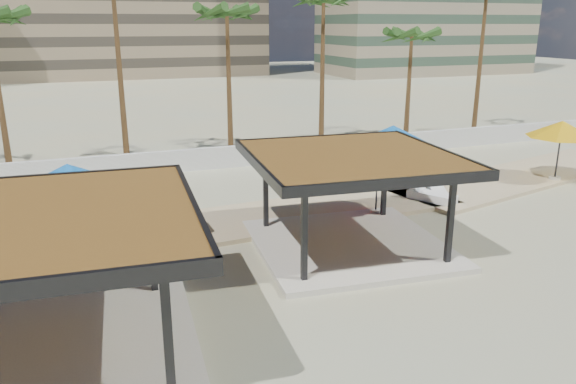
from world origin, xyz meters
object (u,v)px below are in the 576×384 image
lounger_d (452,174)px  umbrella_c (378,165)px  pavilion_central (351,192)px  pavilion_west (39,275)px  lounger_c (431,196)px  lounger_b (437,191)px  lounger_a (181,206)px

lounger_d → umbrella_c: bearing=136.3°
pavilion_central → pavilion_west: (-9.84, -3.79, 0.13)m
umbrella_c → lounger_d: 7.40m
pavilion_central → lounger_c: bearing=34.7°
umbrella_c → lounger_b: (3.87, 1.20, -1.82)m
pavilion_central → lounger_d: size_ratio=3.03×
umbrella_c → lounger_d: umbrella_c is taller
pavilion_central → lounger_a: size_ratio=3.43×
lounger_a → lounger_c: 10.93m
pavilion_west → lounger_d: pavilion_west is taller
umbrella_c → lounger_d: bearing=28.7°
pavilion_central → umbrella_c: 3.71m
lounger_b → lounger_c: lounger_c is taller
pavilion_west → lounger_d: size_ratio=3.18×
lounger_a → lounger_d: lounger_d is taller
pavilion_central → umbrella_c: (2.57, 2.67, 0.12)m
pavilion_west → lounger_c: pavilion_west is taller
umbrella_c → lounger_c: bearing=10.3°
pavilion_central → umbrella_c: size_ratio=2.17×
lounger_a → lounger_c: bearing=-102.0°
pavilion_central → umbrella_c: pavilion_central is taller
pavilion_west → umbrella_c: 13.99m
pavilion_west → umbrella_c: (12.41, 6.46, -0.01)m
umbrella_c → lounger_d: size_ratio=1.40×
pavilion_central → lounger_a: 7.80m
lounger_b → lounger_d: 3.31m
lounger_a → lounger_d: bearing=-87.2°
lounger_c → lounger_b: bearing=-79.9°
lounger_b → pavilion_central: bearing=146.9°
lounger_c → pavilion_central: bearing=91.2°
pavilion_central → lounger_a: (-5.00, 5.74, -1.69)m
lounger_d → lounger_b: bearing=150.5°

